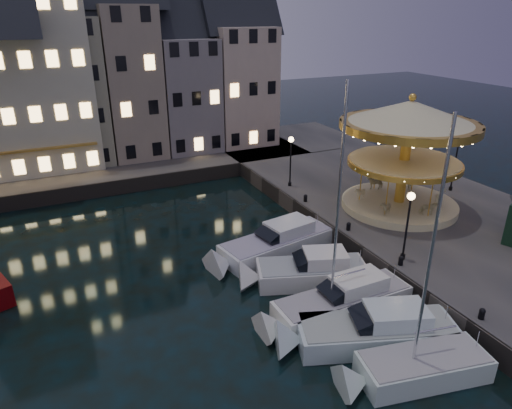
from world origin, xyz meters
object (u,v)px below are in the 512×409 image
streetlamp_b (408,216)px  carousel (408,135)px  streetlamp_c (291,154)px  bollard_d (305,198)px  streetlamp_d (456,158)px  motorboat_c (336,303)px  bollard_a (482,313)px  motorboat_a (411,370)px  bollard_b (401,260)px  motorboat_e (273,245)px  bollard_c (349,226)px  motorboat_d (305,272)px  motorboat_b (368,332)px

streetlamp_b → carousel: (5.02, 6.04, 2.77)m
streetlamp_c → bollard_d: streetlamp_c is taller
carousel → streetlamp_d: bearing=8.7°
streetlamp_b → motorboat_c: 6.59m
bollard_a → motorboat_a: bearing=-173.0°
streetlamp_b → bollard_b: 2.54m
bollard_d → motorboat_a: bearing=-105.8°
streetlamp_b → motorboat_e: bearing=133.0°
streetlamp_b → bollard_c: size_ratio=7.32×
bollard_c → carousel: bearing=15.3°
motorboat_d → streetlamp_c: bearing=64.7°
bollard_b → motorboat_c: bearing=-170.5°
motorboat_d → bollard_a: bearing=-59.2°
motorboat_d → carousel: (10.43, 3.98, 6.15)m
motorboat_b → bollard_d: bearing=70.6°
bollard_b → carousel: (5.62, 6.54, 5.18)m
motorboat_d → carousel: bearing=20.9°
streetlamp_d → carousel: size_ratio=0.44×
motorboat_c → carousel: (10.54, 7.37, 6.11)m
streetlamp_d → motorboat_a: motorboat_a is taller
streetlamp_c → motorboat_e: size_ratio=0.47×
motorboat_e → carousel: (10.54, 0.13, 6.14)m
streetlamp_c → motorboat_e: (-5.52, -7.59, -3.37)m
bollard_d → streetlamp_c: bearing=80.3°
motorboat_a → motorboat_b: 2.70m
motorboat_c → bollard_b: bearing=9.5°
streetlamp_c → bollard_c: (-0.60, -9.00, -2.41)m
streetlamp_b → bollard_c: (-0.60, 4.50, -2.41)m
motorboat_d → bollard_d: bearing=58.8°
bollard_c → motorboat_d: 5.48m
streetlamp_b → motorboat_e: size_ratio=0.47×
streetlamp_d → bollard_d: bearing=165.9°
streetlamp_b → bollard_d: streetlamp_b is taller
bollard_c → streetlamp_c: bearing=86.2°
carousel → motorboat_c: bearing=-145.1°
motorboat_c → motorboat_e: motorboat_c is taller
bollard_a → bollard_b: 5.50m
motorboat_b → motorboat_a: bearing=-85.4°
bollard_a → motorboat_c: bearing=136.5°
bollard_d → motorboat_c: bearing=-113.5°
motorboat_c → carousel: size_ratio=1.20×
motorboat_d → streetlamp_d: bearing=16.5°
motorboat_e → motorboat_c: bearing=-90.0°
streetlamp_d → motorboat_b: 20.29m
bollard_a → motorboat_a: size_ratio=0.05×
bollard_b → bollard_c: size_ratio=1.00×
streetlamp_d → motorboat_e: size_ratio=0.47×
streetlamp_c → motorboat_a: bearing=-104.7°
streetlamp_b → carousel: 8.33m
motorboat_a → motorboat_d: (-0.13, 8.63, 0.10)m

